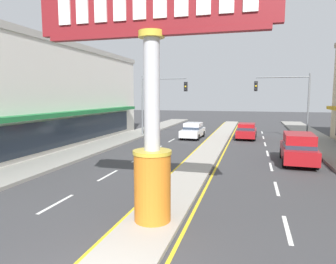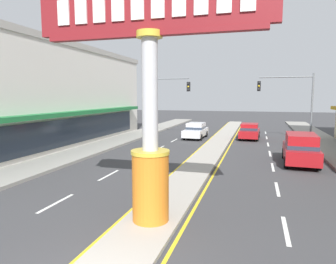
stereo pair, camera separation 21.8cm
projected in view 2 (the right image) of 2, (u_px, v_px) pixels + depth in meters
The scene contains 10 objects.
median_strip at pixel (212, 150), 23.23m from camera, with size 1.85×52.00×0.14m, color #A39E93.
sidewalk_left at pixel (95, 148), 23.86m from camera, with size 2.93×60.00×0.18m, color gray.
lane_markings at pixel (209, 154), 21.95m from camera, with size 8.59×52.00×0.01m.
district_sign at pixel (150, 96), 9.44m from camera, with size 7.60×1.25×7.61m.
storefront_left at pixel (28, 96), 24.31m from camera, with size 9.30×26.50×8.34m.
traffic_light_left_side at pixel (161, 95), 30.55m from camera, with size 4.86×0.46×6.20m.
traffic_light_right_side at pixel (291, 95), 27.44m from camera, with size 4.86×0.46×6.20m.
sedan_near_right_lane at pixel (196, 130), 30.00m from camera, with size 1.92×4.34×1.53m.
suv_far_right_lane at pixel (301, 148), 18.54m from camera, with size 2.10×4.67×1.90m.
sedan_near_left_lane at pixel (250, 131), 29.44m from camera, with size 1.96×4.36×1.53m.
Camera 2 is at (3.25, -4.93, 4.19)m, focal length 32.30 mm.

